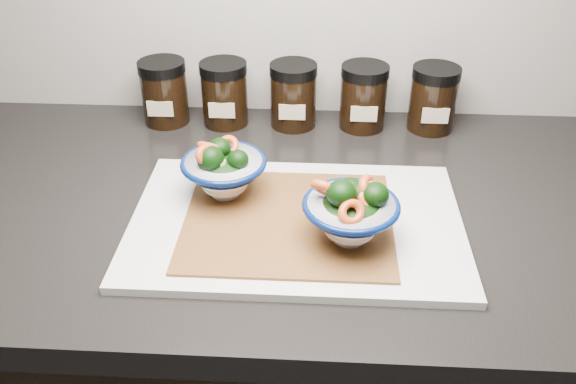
# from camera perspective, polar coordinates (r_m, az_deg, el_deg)

# --- Properties ---
(countertop) EXTENTS (3.50, 0.60, 0.04)m
(countertop) POSITION_cam_1_polar(r_m,az_deg,el_deg) (0.91, -3.57, -1.62)
(countertop) COLOR black
(countertop) RESTS_ON cabinet
(cutting_board) EXTENTS (0.45, 0.30, 0.01)m
(cutting_board) POSITION_cam_1_polar(r_m,az_deg,el_deg) (0.83, 0.78, -2.89)
(cutting_board) COLOR silver
(cutting_board) RESTS_ON countertop
(bamboo_mat) EXTENTS (0.28, 0.24, 0.00)m
(bamboo_mat) POSITION_cam_1_polar(r_m,az_deg,el_deg) (0.82, 0.00, -2.67)
(bamboo_mat) COLOR brown
(bamboo_mat) RESTS_ON cutting_board
(bowl_left) EXTENTS (0.12, 0.12, 0.09)m
(bowl_left) POSITION_cam_1_polar(r_m,az_deg,el_deg) (0.86, -6.05, 2.01)
(bowl_left) COLOR white
(bowl_left) RESTS_ON bamboo_mat
(bowl_right) EXTENTS (0.12, 0.12, 0.10)m
(bowl_right) POSITION_cam_1_polar(r_m,az_deg,el_deg) (0.77, 6.02, -1.85)
(bowl_right) COLOR white
(bowl_right) RESTS_ON bamboo_mat
(spice_jar_a) EXTENTS (0.08, 0.08, 0.11)m
(spice_jar_a) POSITION_cam_1_polar(r_m,az_deg,el_deg) (1.11, -11.50, 9.16)
(spice_jar_a) COLOR black
(spice_jar_a) RESTS_ON countertop
(spice_jar_b) EXTENTS (0.08, 0.08, 0.11)m
(spice_jar_b) POSITION_cam_1_polar(r_m,az_deg,el_deg) (1.08, -5.96, 9.16)
(spice_jar_b) COLOR black
(spice_jar_b) RESTS_ON countertop
(spice_jar_c) EXTENTS (0.08, 0.08, 0.11)m
(spice_jar_c) POSITION_cam_1_polar(r_m,az_deg,el_deg) (1.07, 0.49, 9.06)
(spice_jar_c) COLOR black
(spice_jar_c) RESTS_ON countertop
(spice_jar_d) EXTENTS (0.08, 0.08, 0.11)m
(spice_jar_d) POSITION_cam_1_polar(r_m,az_deg,el_deg) (1.07, 7.07, 8.84)
(spice_jar_d) COLOR black
(spice_jar_d) RESTS_ON countertop
(spice_jar_e) EXTENTS (0.08, 0.08, 0.11)m
(spice_jar_e) POSITION_cam_1_polar(r_m,az_deg,el_deg) (1.09, 13.43, 8.52)
(spice_jar_e) COLOR black
(spice_jar_e) RESTS_ON countertop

